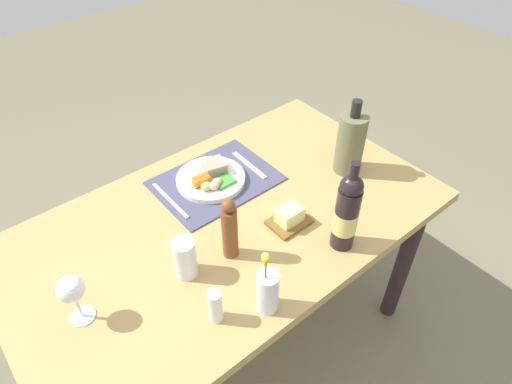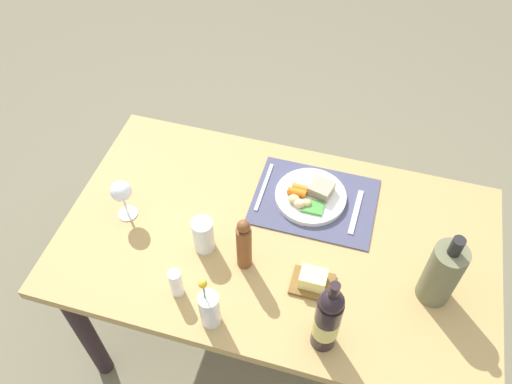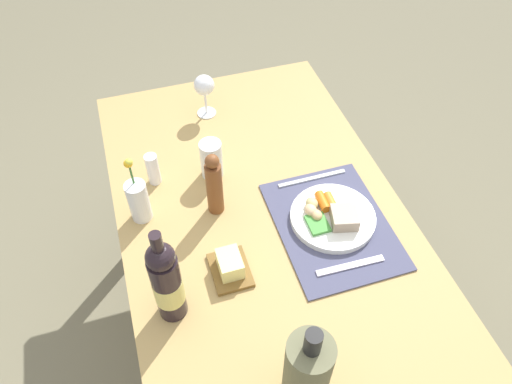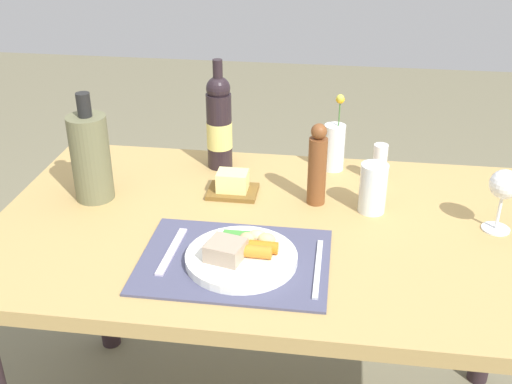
% 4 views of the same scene
% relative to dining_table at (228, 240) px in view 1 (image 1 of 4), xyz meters
% --- Properties ---
extents(ground_plane, '(8.00, 8.00, 0.00)m').
position_rel_dining_table_xyz_m(ground_plane, '(0.00, 0.00, -0.64)').
color(ground_plane, '#6F6A51').
extents(dining_table, '(1.41, 0.82, 0.74)m').
position_rel_dining_table_xyz_m(dining_table, '(0.00, 0.00, 0.00)').
color(dining_table, tan).
rests_on(dining_table, ground_plane).
extents(placemat, '(0.42, 0.31, 0.01)m').
position_rel_dining_table_xyz_m(placemat, '(-0.09, -0.18, 0.10)').
color(placemat, '#454661').
rests_on(placemat, dining_table).
extents(dinner_plate, '(0.24, 0.24, 0.06)m').
position_rel_dining_table_xyz_m(dinner_plate, '(-0.07, -0.18, 0.12)').
color(dinner_plate, white).
rests_on(dinner_plate, placemat).
extents(fork, '(0.02, 0.19, 0.00)m').
position_rel_dining_table_xyz_m(fork, '(-0.23, -0.17, 0.11)').
color(fork, silver).
rests_on(fork, placemat).
extents(knife, '(0.01, 0.22, 0.00)m').
position_rel_dining_table_xyz_m(knife, '(0.10, -0.19, 0.11)').
color(knife, silver).
rests_on(knife, placemat).
extents(wine_bottle, '(0.07, 0.07, 0.31)m').
position_rel_dining_table_xyz_m(wine_bottle, '(-0.21, 0.31, 0.23)').
color(wine_bottle, black).
rests_on(wine_bottle, dining_table).
extents(salt_shaker, '(0.04, 0.04, 0.11)m').
position_rel_dining_table_xyz_m(salt_shaker, '(0.24, 0.28, 0.15)').
color(salt_shaker, white).
rests_on(salt_shaker, dining_table).
extents(pepper_mill, '(0.05, 0.05, 0.22)m').
position_rel_dining_table_xyz_m(pepper_mill, '(0.08, 0.12, 0.20)').
color(pepper_mill, brown).
rests_on(pepper_mill, dining_table).
extents(cooler_bottle, '(0.10, 0.10, 0.29)m').
position_rel_dining_table_xyz_m(cooler_bottle, '(-0.50, 0.07, 0.21)').
color(cooler_bottle, '#646445').
rests_on(cooler_bottle, dining_table).
extents(flower_vase, '(0.06, 0.06, 0.22)m').
position_rel_dining_table_xyz_m(flower_vase, '(0.11, 0.34, 0.17)').
color(flower_vase, silver).
rests_on(flower_vase, dining_table).
extents(butter_dish, '(0.13, 0.10, 0.06)m').
position_rel_dining_table_xyz_m(butter_dish, '(-0.15, 0.14, 0.12)').
color(butter_dish, brown).
rests_on(butter_dish, dining_table).
extents(wine_glass, '(0.07, 0.07, 0.16)m').
position_rel_dining_table_xyz_m(wine_glass, '(0.51, 0.05, 0.21)').
color(wine_glass, white).
rests_on(wine_glass, dining_table).
extents(water_tumbler, '(0.07, 0.07, 0.13)m').
position_rel_dining_table_xyz_m(water_tumbler, '(0.22, 0.10, 0.15)').
color(water_tumbler, silver).
rests_on(water_tumbler, dining_table).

